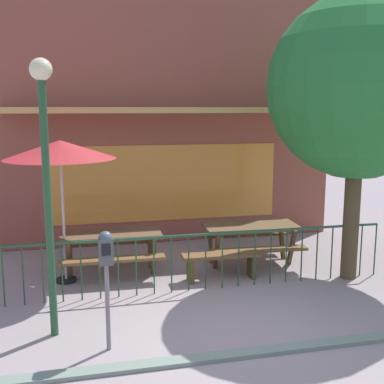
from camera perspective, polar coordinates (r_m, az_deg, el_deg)
The scene contains 11 objects.
ground at distance 6.62m, azimuth 4.37°, elevation -17.01°, with size 40.00×40.00×0.00m, color gray.
pub_storefront at distance 10.80m, azimuth -3.52°, elevation 9.45°, with size 7.90×1.28×5.84m.
patio_fence_front at distance 7.94m, azimuth 0.63°, elevation -7.14°, with size 6.66×0.04×0.97m.
picnic_table_left at distance 8.85m, azimuth -9.63°, elevation -5.83°, with size 1.82×1.39×0.79m.
picnic_table_right at distance 9.36m, azimuth 7.01°, elevation -4.89°, with size 1.87×1.46×0.79m.
patio_umbrella at distance 8.32m, azimuth -15.45°, elevation 4.78°, with size 1.87×1.87×2.47m.
patio_bench at distance 8.53m, azimuth 3.53°, elevation -8.14°, with size 1.41×0.35×0.48m.
parking_meter_near at distance 5.97m, azimuth -10.21°, elevation -7.89°, with size 0.18×0.17×1.54m.
street_tree at distance 8.67m, azimuth 19.29°, elevation 11.69°, with size 3.11×3.11×4.91m.
street_lamp at distance 6.30m, azimuth -17.07°, elevation 3.91°, with size 0.28×0.28×3.61m.
curb_edge at distance 6.22m, azimuth 5.74°, elevation -18.89°, with size 11.07×0.20×0.11m, color gray.
Camera 1 is at (-1.80, -5.62, 3.00)m, focal length 44.73 mm.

